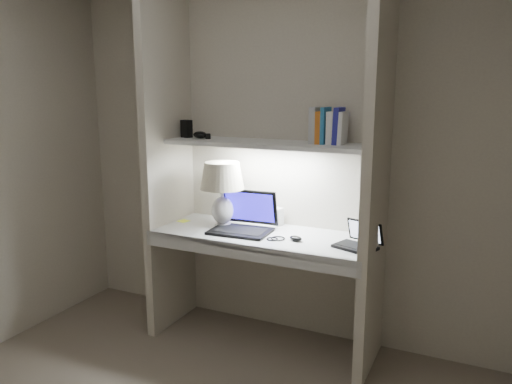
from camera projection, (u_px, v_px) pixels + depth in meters
The scene contains 17 objects.
back_wall at pixel (279, 156), 3.43m from camera, with size 3.20×0.01×2.50m, color beige.
alcove_panel_left at pixel (168, 155), 3.49m from camera, with size 0.06×0.55×2.50m, color beige.
alcove_panel_right at pixel (377, 169), 2.88m from camera, with size 0.06×0.55×2.50m, color beige.
desk at pixel (262, 236), 3.29m from camera, with size 1.40×0.55×0.04m, color white.
desk_apron at pixel (245, 252), 3.07m from camera, with size 1.46×0.03×0.10m, color silver.
shelf at pixel (268, 144), 3.25m from camera, with size 1.40×0.36×0.03m, color silver.
strip_light at pixel (268, 147), 3.26m from camera, with size 0.60×0.04×0.01m, color white.
table_lamp at pixel (222, 183), 3.40m from camera, with size 0.30×0.30×0.45m.
laptop_main at pixel (244, 222), 3.34m from camera, with size 0.41×0.36×0.26m.
laptop_netbook at pixel (359, 241), 2.98m from camera, with size 0.29×0.28×0.16m.
speaker at pixel (276, 216), 3.47m from camera, with size 0.09×0.06×0.12m, color silver.
mouse at pixel (296, 238), 3.12m from camera, with size 0.09×0.06×0.03m, color black.
cable_coil at pixel (278, 238), 3.15m from camera, with size 0.09×0.09×0.01m, color black.
sticky_note at pixel (184, 221), 3.59m from camera, with size 0.07×0.07×0.00m, color #EBFA34.
book_row at pixel (328, 127), 3.10m from camera, with size 0.22×0.15×0.23m.
shelf_box at pixel (187, 129), 3.52m from camera, with size 0.07×0.05×0.12m, color black.
shelf_gadget at pixel (200, 135), 3.45m from camera, with size 0.12×0.08×0.05m, color black.
Camera 1 is at (1.31, -1.65, 1.70)m, focal length 35.00 mm.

